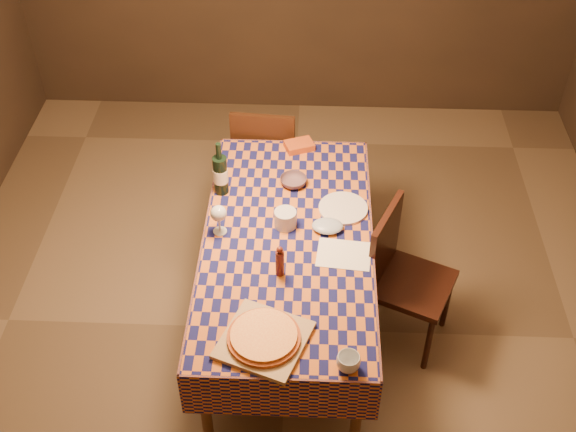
{
  "coord_description": "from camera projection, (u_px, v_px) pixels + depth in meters",
  "views": [
    {
      "loc": [
        0.12,
        -2.85,
        3.52
      ],
      "look_at": [
        0.0,
        0.05,
        0.9
      ],
      "focal_mm": 45.0,
      "sensor_mm": 36.0,
      "label": 1
    }
  ],
  "objects": [
    {
      "name": "flour_bag",
      "position": [
        328.0,
        226.0,
        4.0
      ],
      "size": [
        0.2,
        0.17,
        0.05
      ],
      "primitive_type": "ellipsoid",
      "rotation": [
        0.0,
        0.0,
        -0.25
      ],
      "color": "#9EB2CB",
      "rests_on": "dining_table"
    },
    {
      "name": "cutting_board",
      "position": [
        264.0,
        340.0,
        3.43
      ],
      "size": [
        0.5,
        0.5,
        0.02
      ],
      "primitive_type": "cube",
      "rotation": [
        0.0,
        0.0,
        -0.36
      ],
      "color": "#9E7A4A",
      "rests_on": "dining_table"
    },
    {
      "name": "bowl",
      "position": [
        293.0,
        181.0,
        4.3
      ],
      "size": [
        0.19,
        0.19,
        0.05
      ],
      "primitive_type": "imported",
      "rotation": [
        0.0,
        0.0,
        0.25
      ],
      "color": "#5A424C",
      "rests_on": "dining_table"
    },
    {
      "name": "tumbler",
      "position": [
        348.0,
        363.0,
        3.3
      ],
      "size": [
        0.13,
        0.13,
        0.09
      ],
      "primitive_type": "imported",
      "rotation": [
        0.0,
        0.0,
        -0.17
      ],
      "color": "silver",
      "rests_on": "dining_table"
    },
    {
      "name": "chair_far",
      "position": [
        266.0,
        156.0,
        4.93
      ],
      "size": [
        0.46,
        0.46,
        0.93
      ],
      "color": "black",
      "rests_on": "ground"
    },
    {
      "name": "chair_right",
      "position": [
        401.0,
        271.0,
        4.12
      ],
      "size": [
        0.56,
        0.56,
        0.93
      ],
      "color": "black",
      "rests_on": "ground"
    },
    {
      "name": "dining_table",
      "position": [
        288.0,
        250.0,
        4.01
      ],
      "size": [
        0.94,
        1.84,
        0.77
      ],
      "color": "brown",
      "rests_on": "ground"
    },
    {
      "name": "takeout_container",
      "position": [
        299.0,
        146.0,
        4.57
      ],
      "size": [
        0.21,
        0.18,
        0.04
      ],
      "primitive_type": "cube",
      "rotation": [
        0.0,
        0.0,
        0.37
      ],
      "color": "#AF4517",
      "rests_on": "dining_table"
    },
    {
      "name": "deli_tub",
      "position": [
        285.0,
        219.0,
        4.01
      ],
      "size": [
        0.14,
        0.14,
        0.1
      ],
      "primitive_type": "cylinder",
      "rotation": [
        0.0,
        0.0,
        -0.19
      ],
      "color": "silver",
      "rests_on": "dining_table"
    },
    {
      "name": "room",
      "position": [
        288.0,
        155.0,
        3.57
      ],
      "size": [
        5.0,
        5.1,
        2.7
      ],
      "color": "brown",
      "rests_on": "ground"
    },
    {
      "name": "wine_bottle",
      "position": [
        221.0,
        174.0,
        4.18
      ],
      "size": [
        0.11,
        0.11,
        0.35
      ],
      "color": "black",
      "rests_on": "dining_table"
    },
    {
      "name": "flour_patch",
      "position": [
        344.0,
        254.0,
        3.87
      ],
      "size": [
        0.31,
        0.25,
        0.0
      ],
      "primitive_type": "cube",
      "rotation": [
        0.0,
        0.0,
        -0.1
      ],
      "color": "white",
      "rests_on": "dining_table"
    },
    {
      "name": "wine_glass",
      "position": [
        219.0,
        214.0,
        3.92
      ],
      "size": [
        0.09,
        0.09,
        0.18
      ],
      "color": "silver",
      "rests_on": "dining_table"
    },
    {
      "name": "pepper_mill",
      "position": [
        280.0,
        262.0,
        3.71
      ],
      "size": [
        0.06,
        0.06,
        0.19
      ],
      "color": "#4B1911",
      "rests_on": "dining_table"
    },
    {
      "name": "white_plate",
      "position": [
        343.0,
        208.0,
        4.14
      ],
      "size": [
        0.32,
        0.32,
        0.02
      ],
      "primitive_type": "cylinder",
      "rotation": [
        0.0,
        0.0,
        -0.14
      ],
      "color": "silver",
      "rests_on": "dining_table"
    },
    {
      "name": "pizza",
      "position": [
        264.0,
        336.0,
        3.41
      ],
      "size": [
        0.43,
        0.43,
        0.04
      ],
      "color": "#A6471B",
      "rests_on": "cutting_board"
    }
  ]
}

